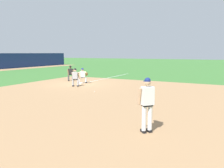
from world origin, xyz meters
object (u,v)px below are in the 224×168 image
first_base_bag (81,83)px  baserunner (75,77)px  first_baseman (83,75)px  umpire (71,73)px  baseball (95,92)px  pitcher (147,101)px

first_base_bag → baserunner: size_ratio=0.26×
first_baseman → baserunner: baserunner is taller
umpire → baseball: bearing=-128.2°
first_baseman → pitcher: bearing=-135.3°
baseball → baserunner: 3.20m
first_baseman → baseball: bearing=-135.5°
first_baseman → baserunner: size_ratio=0.92×
first_base_bag → pitcher: pitcher is taller
first_base_bag → baserunner: (-1.41, -0.52, 0.75)m
baseball → umpire: bearing=51.8°
baserunner → first_baseman: bearing=17.3°
umpire → first_baseman: bearing=-111.6°
first_base_bag → umpire: bearing=58.7°
baseball → baserunner: bearing=61.1°
pitcher → umpire: size_ratio=1.27×
first_baseman → umpire: umpire is taller
first_base_bag → baseball: size_ratio=5.14×
baseball → first_baseman: first_baseman is taller
baseball → first_base_bag: bearing=48.1°
first_base_bag → umpire: umpire is taller
pitcher → umpire: pitcher is taller
first_base_bag → baseball: first_base_bag is taller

